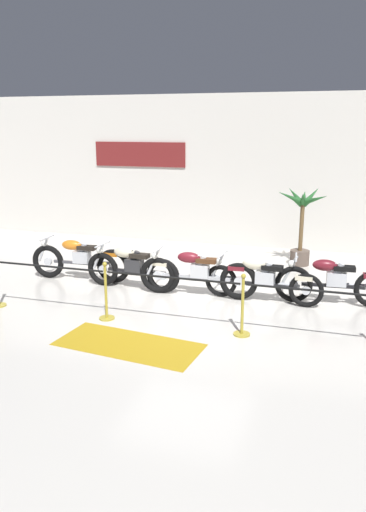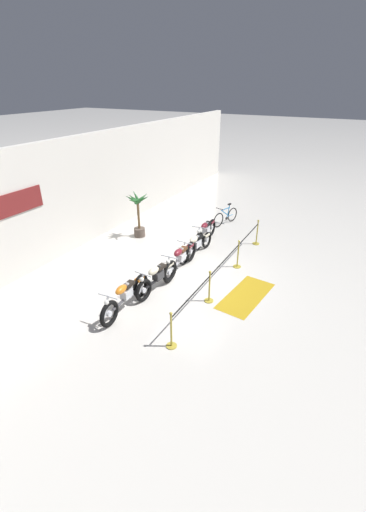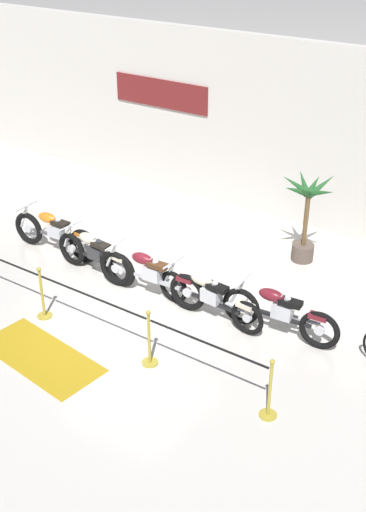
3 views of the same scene
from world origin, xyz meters
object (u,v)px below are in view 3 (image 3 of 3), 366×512
Objects in this scene: floor_banner at (41,356)px; stanchion_far_left at (39,284)px; motorcycle_orange_0 at (55,233)px; motorcycle_cream_1 at (95,254)px; motorcycle_cream_3 at (209,296)px; stanchion_far_right at (269,397)px; potted_palm_left_of_row at (306,214)px; stanchion_mid_left at (43,300)px; motorcycle_maroon_4 at (279,313)px; motorcycle_maroon_2 at (150,275)px; stanchion_mid_right at (149,346)px.

stanchion_far_left is at bearing 140.23° from floor_banner.
stanchion_far_left reaches higher than motorcycle_orange_0.
motorcycle_cream_1 reaches higher than motorcycle_cream_3.
motorcycle_cream_1 is at bearing 160.66° from stanchion_far_right.
motorcycle_cream_1 is 1.09× the size of potted_palm_left_of_row.
motorcycle_cream_1 is at bearing 95.34° from stanchion_far_left.
stanchion_far_left is 6.65× the size of stanchion_mid_left.
stanchion_mid_left is at bearing 138.35° from floor_banner.
stanchion_far_left is (-3.89, -1.92, 0.22)m from motorcycle_maroon_4.
motorcycle_maroon_2 is 1.04× the size of motorcycle_cream_3.
stanchion_far_right is (0.82, -1.92, -0.12)m from motorcycle_maroon_4.
potted_palm_left_of_row reaches higher than motorcycle_maroon_4.
motorcycle_orange_0 is 4.44m from stanchion_mid_right.
potted_palm_left_of_row is at bearing 109.21° from stanchion_far_right.
stanchion_mid_right is at bearing -126.04° from motorcycle_maroon_4.
stanchion_mid_left is at bearing -51.20° from motorcycle_orange_0.
stanchion_far_right is at bearing -25.82° from motorcycle_maroon_2.
stanchion_far_left and stanchion_far_right have the same top height.
stanchion_mid_right is (1.22, -1.66, -0.12)m from motorcycle_maroon_2.
stanchion_mid_right is at bearing -92.50° from motorcycle_cream_3.
stanchion_mid_left is 0.46× the size of floor_banner.
potted_palm_left_of_row is 0.28× the size of stanchion_far_left.
stanchion_mid_right is at bearing 0.00° from stanchion_mid_left.
motorcycle_maroon_4 is (4.05, 0.21, 0.01)m from motorcycle_cream_1.
motorcycle_orange_0 is at bearing 170.39° from motorcycle_cream_1.
motorcycle_maroon_2 is at bearing -1.82° from motorcycle_cream_1.
stanchion_mid_right is (2.44, 0.00, 0.00)m from stanchion_mid_left.
potted_palm_left_of_row is 1.86× the size of stanchion_far_right.
stanchion_mid_right is at bearing -32.76° from motorcycle_cream_1.
stanchion_mid_left is 1.26m from floor_banner.
potted_palm_left_of_row is at bearing 106.42° from motorcycle_maroon_4.
stanchion_far_left reaches higher than floor_banner.
stanchion_mid_left is at bearing -123.04° from potted_palm_left_of_row.
motorcycle_cream_3 is at bearing 33.59° from stanchion_far_left.
floor_banner is (-1.64, -0.90, -0.35)m from stanchion_mid_right.
potted_palm_left_of_row reaches higher than floor_banner.
stanchion_mid_left is (-3.84, -1.92, -0.12)m from motorcycle_maroon_4.
potted_palm_left_of_row is at bearing 80.11° from motorcycle_cream_3.
stanchion_far_right is at bearing -66.98° from motorcycle_maroon_4.
motorcycle_cream_3 is at bearing 1.93° from motorcycle_maroon_2.
potted_palm_left_of_row is (-0.81, 2.74, 0.60)m from motorcycle_maroon_4.
motorcycle_maroon_4 is 2.09× the size of stanchion_far_right.
stanchion_mid_left reaches higher than motorcycle_maroon_4.
stanchion_far_right is 3.97m from floor_banner.
motorcycle_cream_1 is 1.43m from motorcycle_maroon_2.
motorcycle_orange_0 is 1.36m from motorcycle_cream_1.
motorcycle_maroon_4 is at bearing 9.15° from motorcycle_cream_3.
motorcycle_cream_3 is at bearing -170.85° from motorcycle_maroon_4.
motorcycle_orange_0 is 0.96× the size of motorcycle_maroon_2.
motorcycle_maroon_4 is at bearing -73.58° from potted_palm_left_of_row.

